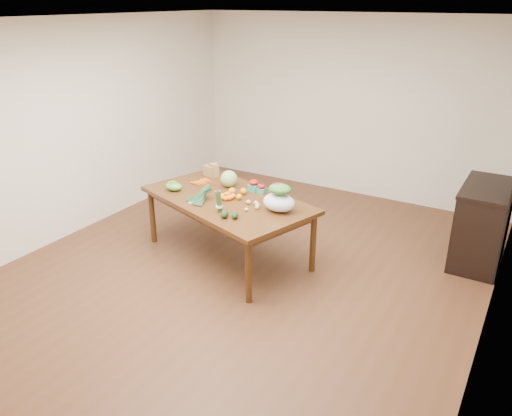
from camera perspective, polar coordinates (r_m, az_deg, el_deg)
The scene contains 26 objects.
floor at distance 5.77m, azimuth -1.18°, elevation -7.13°, with size 6.00×6.00×0.00m, color #54301D.
ceiling at distance 5.00m, azimuth -1.44°, elevation 20.78°, with size 5.00×6.00×0.02m, color white.
room_walls at distance 5.22m, azimuth -1.30°, elevation 5.81°, with size 5.02×6.02×2.70m.
dining_table at distance 5.93m, azimuth -3.22°, elevation -2.19°, with size 2.01×1.12×0.75m, color #553213.
cabinet at distance 6.33m, azimuth 24.36°, elevation -1.70°, with size 0.52×1.02×0.94m, color black.
dish_towel at distance 6.14m, azimuth 21.84°, elevation -1.21°, with size 0.02×0.28×0.45m, color white.
paper_bag at distance 6.50m, azimuth -5.17°, elevation 4.40°, with size 0.24×0.20×0.17m, color #9C7946, non-canonical shape.
cabbage at distance 6.08m, azimuth -3.12°, elevation 3.36°, with size 0.20×0.20×0.20m, color #99BB6B.
strawberry_basket_a at distance 5.96m, azimuth -0.25°, elevation 2.49°, with size 0.12×0.12×0.11m, color red, non-canonical shape.
strawberry_basket_b at distance 5.90m, azimuth 0.66°, elevation 2.12°, with size 0.09×0.09×0.09m, color red, non-canonical shape.
orange_a at distance 5.84m, azimuth -2.75°, elevation 1.92°, with size 0.09×0.09×0.09m, color orange.
orange_b at distance 5.85m, azimuth -1.45°, elevation 1.93°, with size 0.08×0.08×0.08m, color orange.
orange_c at distance 5.70m, azimuth -1.94°, elevation 1.29°, with size 0.07×0.07×0.07m, color #FFAC0F.
mandarin_cluster at distance 5.72m, azimuth -3.20°, elevation 1.46°, with size 0.18×0.18×0.09m, color orange, non-canonical shape.
carrots at distance 6.24m, azimuth -6.01°, elevation 2.90°, with size 0.22×0.24×0.03m, color #F05814, non-canonical shape.
snap_pea_bag at distance 6.06m, azimuth -9.38°, elevation 2.45°, with size 0.22×0.16×0.10m, color #54B23C.
kale_bunch at distance 5.66m, azimuth -6.71°, elevation 1.45°, with size 0.32×0.40×0.16m, color #163217, non-canonical shape.
asparagus_bundle at distance 5.35m, azimuth -4.25°, elevation 0.78°, with size 0.08×0.08×0.25m, color #467A38, non-canonical shape.
potato_a at distance 5.58m, azimuth -0.88°, elevation 0.69°, with size 0.06×0.05×0.05m, color tan.
potato_b at distance 5.40m, azimuth -1.12°, elevation -0.16°, with size 0.05×0.04×0.04m, color #DDBB7F.
potato_c at distance 5.49m, azimuth 0.18°, elevation 0.31°, with size 0.06×0.05×0.05m, color tan.
potato_d at distance 5.56m, azimuth 0.00°, elevation 0.59°, with size 0.06×0.05×0.05m, color #DBB87E.
potato_e at distance 5.44m, azimuth 0.11°, elevation 0.06°, with size 0.05×0.05×0.05m, color tan.
avocado_a at distance 5.24m, azimuth -3.60°, elevation -0.71°, with size 0.08×0.12×0.08m, color black.
avocado_b at distance 5.22m, azimuth -2.40°, elevation -0.84°, with size 0.07×0.11×0.07m, color black.
salad_bag at distance 5.37m, azimuth 2.64°, elevation 1.05°, with size 0.36×0.27×0.28m, color white, non-canonical shape.
Camera 1 is at (2.65, -4.23, 2.88)m, focal length 35.00 mm.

